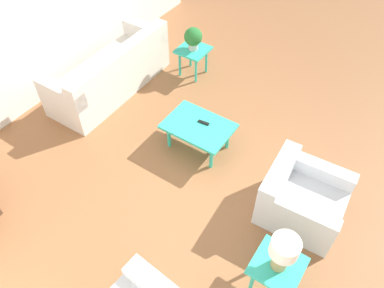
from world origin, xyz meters
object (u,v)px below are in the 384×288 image
at_px(side_table_lamp, 277,269).
at_px(side_table_plant, 193,53).
at_px(potted_plant, 193,37).
at_px(table_lamp, 283,251).
at_px(sofa, 112,74).
at_px(armchair, 300,198).
at_px(coffee_table, 198,128).

bearing_deg(side_table_lamp, side_table_plant, -43.80).
bearing_deg(potted_plant, table_lamp, 136.20).
relative_size(sofa, side_table_plant, 4.34).
bearing_deg(armchair, table_lamp, -175.22).
relative_size(coffee_table, table_lamp, 1.98).
height_order(coffee_table, potted_plant, potted_plant).
relative_size(sofa, armchair, 2.25).
height_order(coffee_table, side_table_plant, side_table_plant).
distance_m(sofa, coffee_table, 1.87).
bearing_deg(side_table_lamp, coffee_table, -35.69).
bearing_deg(table_lamp, side_table_lamp, 0.00).
distance_m(armchair, side_table_lamp, 1.03).
height_order(side_table_plant, table_lamp, table_lamp).
relative_size(armchair, coffee_table, 1.05).
bearing_deg(potted_plant, side_table_lamp, 136.20).
xyz_separation_m(coffee_table, side_table_lamp, (-1.74, 1.25, 0.04)).
bearing_deg(coffee_table, side_table_lamp, 144.31).
height_order(coffee_table, table_lamp, table_lamp).
bearing_deg(side_table_lamp, sofa, -23.36).
relative_size(sofa, table_lamp, 4.69).
xyz_separation_m(coffee_table, side_table_plant, (1.00, -1.38, 0.04)).
xyz_separation_m(side_table_plant, table_lamp, (-2.74, 2.63, 0.37)).
height_order(sofa, side_table_plant, sofa).
height_order(sofa, coffee_table, sofa).
bearing_deg(potted_plant, coffee_table, 126.01).
relative_size(armchair, potted_plant, 2.54).
bearing_deg(sofa, side_table_lamp, 65.96).
relative_size(armchair, side_table_plant, 1.93).
relative_size(sofa, potted_plant, 5.72).
height_order(potted_plant, table_lamp, table_lamp).
relative_size(side_table_lamp, table_lamp, 1.08).
xyz_separation_m(sofa, side_table_plant, (-0.85, -1.08, 0.10)).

